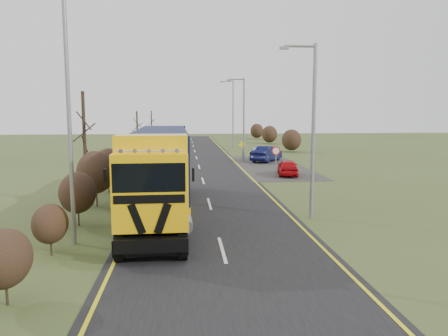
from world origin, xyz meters
TOP-DOWN VIEW (x-y plane):
  - ground at (0.00, 0.00)m, footprint 160.00×160.00m
  - road at (0.00, 10.00)m, footprint 8.00×120.00m
  - layby at (6.50, 20.00)m, footprint 6.00×18.00m
  - lane_markings at (0.00, 9.69)m, footprint 7.52×116.00m
  - hedgerow at (-6.00, 7.89)m, footprint 2.24×102.04m
  - lorry at (-2.48, 1.97)m, footprint 2.94×15.11m
  - car_red_hatchback at (6.77, 14.12)m, footprint 2.10×3.94m
  - car_blue_sedan at (6.93, 23.83)m, footprint 3.97×4.89m
  - streetlight_near at (4.51, 0.39)m, footprint 1.72×0.18m
  - streetlight_mid at (4.50, 23.85)m, footprint 1.77×0.18m
  - streetlight_far at (5.44, 41.91)m, footprint 1.98×0.19m
  - left_pole at (-5.53, -2.72)m, footprint 0.16×0.16m
  - speed_sign at (5.60, 13.15)m, footprint 0.66×0.10m
  - warning_board at (4.57, 24.60)m, footprint 0.80×0.11m

SIDE VIEW (x-z plane):
  - ground at x=0.00m, z-range 0.00..0.00m
  - road at x=0.00m, z-range 0.00..0.02m
  - layby at x=6.50m, z-range 0.00..0.02m
  - lane_markings at x=0.00m, z-range 0.03..0.03m
  - car_red_hatchback at x=6.77m, z-range 0.00..1.27m
  - car_blue_sedan at x=6.93m, z-range 0.00..1.57m
  - warning_board at x=4.57m, z-range 0.25..2.34m
  - hedgerow at x=-6.00m, z-range -1.41..4.64m
  - speed_sign at x=5.60m, z-range 0.48..2.86m
  - lorry at x=-2.48m, z-range 0.28..4.48m
  - streetlight_near at x=4.51m, z-range 0.38..8.43m
  - streetlight_mid at x=4.50m, z-range 0.40..8.68m
  - streetlight_far at x=5.44m, z-range 0.48..9.81m
  - left_pole at x=-5.53m, z-range 0.00..11.19m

